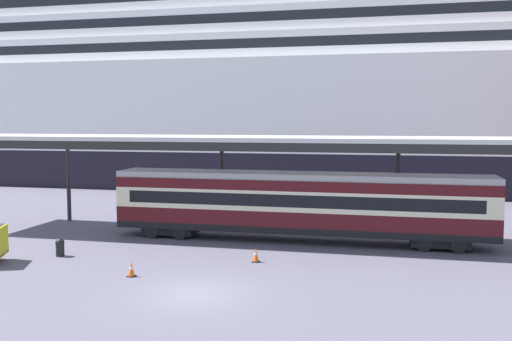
% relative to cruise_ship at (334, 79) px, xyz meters
% --- Properties ---
extents(ground_plane, '(400.00, 400.00, 0.00)m').
position_rel_cruise_ship_xyz_m(ground_plane, '(-1.39, -47.10, -12.18)').
color(ground_plane, '#595566').
extents(cruise_ship, '(150.76, 30.44, 36.51)m').
position_rel_cruise_ship_xyz_m(cruise_ship, '(0.00, 0.00, 0.00)').
color(cruise_ship, black).
rests_on(cruise_ship, ground).
extents(platform_canopy, '(45.83, 6.30, 6.23)m').
position_rel_cruise_ship_xyz_m(platform_canopy, '(1.26, -35.52, -6.17)').
color(platform_canopy, silver).
rests_on(platform_canopy, ground).
extents(train_carriage, '(22.22, 2.81, 4.11)m').
position_rel_cruise_ship_xyz_m(train_carriage, '(1.26, -35.92, -9.87)').
color(train_carriage, black).
rests_on(train_carriage, ground).
extents(traffic_cone_near, '(0.36, 0.36, 0.72)m').
position_rel_cruise_ship_xyz_m(traffic_cone_near, '(-0.13, -41.32, -11.82)').
color(traffic_cone_near, black).
rests_on(traffic_cone_near, ground).
extents(traffic_cone_mid, '(0.36, 0.36, 0.69)m').
position_rel_cruise_ship_xyz_m(traffic_cone_mid, '(-5.14, -45.22, -11.84)').
color(traffic_cone_mid, black).
rests_on(traffic_cone_mid, ground).
extents(quay_bollard, '(0.48, 0.48, 0.96)m').
position_rel_cruise_ship_xyz_m(quay_bollard, '(-10.55, -42.45, -11.66)').
color(quay_bollard, black).
rests_on(quay_bollard, ground).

